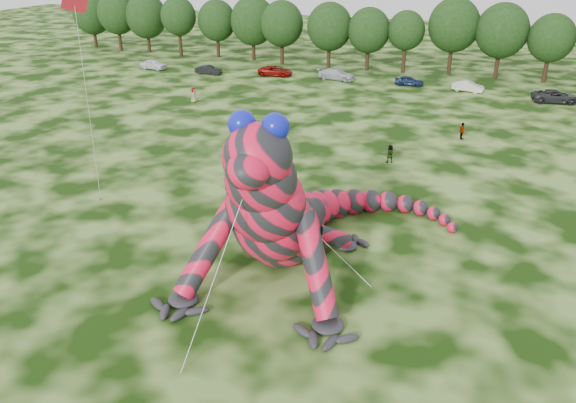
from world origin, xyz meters
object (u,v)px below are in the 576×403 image
(tree_11, at_px, (501,41))
(car_2, at_px, (276,71))
(tree_4, at_px, (217,29))
(tree_5, at_px, (253,28))
(tree_2, at_px, (147,23))
(car_3, at_px, (337,74))
(tree_1, at_px, (118,21))
(car_0, at_px, (153,64))
(car_4, at_px, (409,81))
(tree_6, at_px, (282,33))
(car_5, at_px, (468,86))
(car_6, at_px, (556,96))
(car_1, at_px, (208,70))
(tree_12, at_px, (550,48))
(tree_7, at_px, (329,35))
(tree_9, at_px, (405,42))
(spectator_1, at_px, (283,125))
(spectator_5, at_px, (390,154))
(spectator_4, at_px, (194,95))
(tree_3, at_px, (179,27))
(spectator_3, at_px, (462,131))
(inflatable_gecko, at_px, (289,176))
(tree_0, at_px, (93,20))
(tree_8, at_px, (368,39))
(tree_10, at_px, (453,36))

(tree_11, bearing_deg, car_2, -161.81)
(tree_4, bearing_deg, tree_5, -2.43)
(tree_2, height_order, car_3, tree_2)
(tree_1, xyz_separation_m, car_0, (14.21, -11.60, -4.20))
(car_2, distance_m, car_4, 18.73)
(tree_2, bearing_deg, tree_6, -4.67)
(tree_5, distance_m, tree_6, 5.84)
(car_5, bearing_deg, car_0, 104.15)
(car_6, bearing_deg, car_1, 78.68)
(tree_2, height_order, tree_6, tree_2)
(car_0, relative_size, car_5, 1.06)
(tree_12, bearing_deg, tree_7, -178.22)
(tree_9, relative_size, spectator_1, 5.58)
(car_1, height_order, spectator_5, spectator_5)
(tree_9, bearing_deg, tree_2, 178.16)
(tree_1, height_order, spectator_1, tree_1)
(tree_5, distance_m, spectator_4, 27.52)
(tree_9, bearing_deg, spectator_4, -127.69)
(tree_3, distance_m, spectator_3, 55.56)
(tree_11, height_order, spectator_4, tree_11)
(inflatable_gecko, relative_size, tree_4, 2.25)
(car_5, bearing_deg, car_4, 96.83)
(car_2, height_order, spectator_5, spectator_5)
(tree_11, xyz_separation_m, car_4, (-10.46, -8.89, -4.40))
(inflatable_gecko, distance_m, spectator_4, 37.47)
(tree_11, bearing_deg, spectator_4, -140.78)
(car_1, xyz_separation_m, spectator_4, (5.91, -14.64, 0.26))
(tree_7, bearing_deg, spectator_1, -80.88)
(tree_5, xyz_separation_m, tree_7, (13.04, -1.63, -0.16))
(tree_1, bearing_deg, spectator_5, -34.66)
(car_5, relative_size, spectator_4, 2.19)
(tree_1, height_order, tree_3, tree_1)
(tree_9, bearing_deg, tree_0, 178.05)
(tree_7, bearing_deg, tree_8, 1.78)
(tree_7, height_order, car_6, tree_7)
(tree_6, xyz_separation_m, tree_12, (37.57, 1.05, -0.26))
(tree_0, bearing_deg, car_3, -11.71)
(tree_4, relative_size, car_6, 1.70)
(tree_1, relative_size, tree_10, 0.93)
(tree_1, relative_size, spectator_3, 6.06)
(tree_9, distance_m, car_2, 18.99)
(tree_11, bearing_deg, spectator_5, -100.49)
(tree_6, height_order, car_5, tree_6)
(tree_11, bearing_deg, tree_6, -177.24)
(tree_11, height_order, car_2, tree_11)
(tree_4, xyz_separation_m, spectator_5, (36.35, -38.73, -3.74))
(car_2, bearing_deg, tree_0, 70.64)
(car_1, height_order, spectator_1, spectator_1)
(tree_3, bearing_deg, tree_6, -1.21)
(tree_11, relative_size, spectator_1, 6.48)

